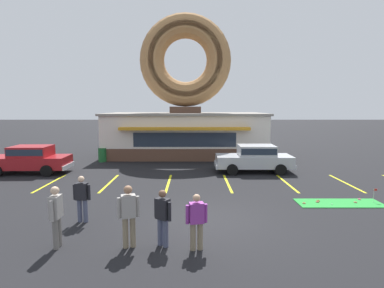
{
  "coord_description": "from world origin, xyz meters",
  "views": [
    {
      "loc": [
        -0.68,
        -9.81,
        3.85
      ],
      "look_at": [
        -0.62,
        5.0,
        2.0
      ],
      "focal_mm": 28.0,
      "sensor_mm": 36.0,
      "label": 1
    }
  ],
  "objects_px": {
    "pedestrian_leather_jacket_man": "(55,214)",
    "car_red": "(28,159)",
    "pedestrian_clipboard_woman": "(81,197)",
    "pedestrian_blue_sweater_man": "(162,215)",
    "pedestrian_beanie_man": "(195,220)",
    "trash_bin": "(101,155)",
    "golf_ball": "(331,204)",
    "pedestrian_hooded_kid": "(127,213)",
    "car_silver": "(253,157)",
    "putting_flag_pin": "(373,192)"
  },
  "relations": [
    {
      "from": "pedestrian_blue_sweater_man",
      "to": "pedestrian_leather_jacket_man",
      "type": "distance_m",
      "value": 2.89
    },
    {
      "from": "golf_ball",
      "to": "pedestrian_clipboard_woman",
      "type": "distance_m",
      "value": 9.36
    },
    {
      "from": "putting_flag_pin",
      "to": "pedestrian_clipboard_woman",
      "type": "distance_m",
      "value": 11.23
    },
    {
      "from": "car_silver",
      "to": "trash_bin",
      "type": "bearing_deg",
      "value": 161.43
    },
    {
      "from": "putting_flag_pin",
      "to": "pedestrian_hooded_kid",
      "type": "height_order",
      "value": "pedestrian_hooded_kid"
    },
    {
      "from": "putting_flag_pin",
      "to": "car_red",
      "type": "xyz_separation_m",
      "value": [
        -16.76,
        5.38,
        0.43
      ]
    },
    {
      "from": "pedestrian_hooded_kid",
      "to": "pedestrian_beanie_man",
      "type": "distance_m",
      "value": 1.86
    },
    {
      "from": "car_silver",
      "to": "pedestrian_hooded_kid",
      "type": "bearing_deg",
      "value": -119.49
    },
    {
      "from": "pedestrian_blue_sweater_man",
      "to": "pedestrian_hooded_kid",
      "type": "xyz_separation_m",
      "value": [
        -0.92,
        -0.08,
        0.09
      ]
    },
    {
      "from": "pedestrian_beanie_man",
      "to": "pedestrian_leather_jacket_man",
      "type": "bearing_deg",
      "value": 177.96
    },
    {
      "from": "car_silver",
      "to": "pedestrian_leather_jacket_man",
      "type": "distance_m",
      "value": 12.11
    },
    {
      "from": "car_silver",
      "to": "pedestrian_leather_jacket_man",
      "type": "xyz_separation_m",
      "value": [
        -7.39,
        -9.59,
        0.09
      ]
    },
    {
      "from": "pedestrian_blue_sweater_man",
      "to": "putting_flag_pin",
      "type": "bearing_deg",
      "value": 24.85
    },
    {
      "from": "car_red",
      "to": "pedestrian_clipboard_woman",
      "type": "relative_size",
      "value": 2.93
    },
    {
      "from": "car_red",
      "to": "trash_bin",
      "type": "relative_size",
      "value": 4.72
    },
    {
      "from": "pedestrian_blue_sweater_man",
      "to": "pedestrian_hooded_kid",
      "type": "relative_size",
      "value": 0.92
    },
    {
      "from": "putting_flag_pin",
      "to": "trash_bin",
      "type": "relative_size",
      "value": 0.56
    },
    {
      "from": "pedestrian_leather_jacket_man",
      "to": "pedestrian_beanie_man",
      "type": "relative_size",
      "value": 1.11
    },
    {
      "from": "pedestrian_hooded_kid",
      "to": "trash_bin",
      "type": "relative_size",
      "value": 1.79
    },
    {
      "from": "car_red",
      "to": "pedestrian_clipboard_woman",
      "type": "height_order",
      "value": "car_red"
    },
    {
      "from": "pedestrian_hooded_kid",
      "to": "pedestrian_clipboard_woman",
      "type": "height_order",
      "value": "pedestrian_hooded_kid"
    },
    {
      "from": "trash_bin",
      "to": "pedestrian_clipboard_woman",
      "type": "bearing_deg",
      "value": -76.61
    },
    {
      "from": "pedestrian_hooded_kid",
      "to": "pedestrian_leather_jacket_man",
      "type": "bearing_deg",
      "value": -179.81
    },
    {
      "from": "golf_ball",
      "to": "pedestrian_clipboard_woman",
      "type": "bearing_deg",
      "value": -169.65
    },
    {
      "from": "pedestrian_blue_sweater_man",
      "to": "pedestrian_beanie_man",
      "type": "distance_m",
      "value": 0.96
    },
    {
      "from": "car_red",
      "to": "pedestrian_beanie_man",
      "type": "distance_m",
      "value": 13.37
    },
    {
      "from": "pedestrian_leather_jacket_man",
      "to": "pedestrian_beanie_man",
      "type": "height_order",
      "value": "pedestrian_leather_jacket_man"
    },
    {
      "from": "car_silver",
      "to": "pedestrian_clipboard_woman",
      "type": "xyz_separation_m",
      "value": [
        -7.37,
        -7.75,
        -0.01
      ]
    },
    {
      "from": "putting_flag_pin",
      "to": "pedestrian_leather_jacket_man",
      "type": "distance_m",
      "value": 11.74
    },
    {
      "from": "putting_flag_pin",
      "to": "pedestrian_beanie_man",
      "type": "height_order",
      "value": "pedestrian_beanie_man"
    },
    {
      "from": "pedestrian_blue_sweater_man",
      "to": "car_red",
      "type": "bearing_deg",
      "value": 133.13
    },
    {
      "from": "putting_flag_pin",
      "to": "trash_bin",
      "type": "xyz_separation_m",
      "value": [
        -13.69,
        9.08,
        0.06
      ]
    },
    {
      "from": "pedestrian_clipboard_woman",
      "to": "pedestrian_blue_sweater_man",
      "type": "bearing_deg",
      "value": -31.46
    },
    {
      "from": "pedestrian_hooded_kid",
      "to": "pedestrian_beanie_man",
      "type": "xyz_separation_m",
      "value": [
        1.85,
        -0.14,
        -0.13
      ]
    },
    {
      "from": "golf_ball",
      "to": "pedestrian_clipboard_woman",
      "type": "height_order",
      "value": "pedestrian_clipboard_woman"
    },
    {
      "from": "car_silver",
      "to": "golf_ball",
      "type": "bearing_deg",
      "value": -73.5
    },
    {
      "from": "car_red",
      "to": "pedestrian_clipboard_woman",
      "type": "xyz_separation_m",
      "value": [
        5.72,
        -7.41,
        -0.01
      ]
    },
    {
      "from": "pedestrian_blue_sweater_man",
      "to": "pedestrian_clipboard_woman",
      "type": "distance_m",
      "value": 3.36
    },
    {
      "from": "car_silver",
      "to": "pedestrian_leather_jacket_man",
      "type": "relative_size",
      "value": 2.66
    },
    {
      "from": "car_red",
      "to": "pedestrian_beanie_man",
      "type": "height_order",
      "value": "car_red"
    },
    {
      "from": "golf_ball",
      "to": "pedestrian_beanie_man",
      "type": "distance_m",
      "value": 6.55
    },
    {
      "from": "pedestrian_clipboard_woman",
      "to": "putting_flag_pin",
      "type": "bearing_deg",
      "value": 10.44
    },
    {
      "from": "car_red",
      "to": "pedestrian_hooded_kid",
      "type": "relative_size",
      "value": 2.64
    },
    {
      "from": "golf_ball",
      "to": "car_silver",
      "type": "height_order",
      "value": "car_silver"
    },
    {
      "from": "putting_flag_pin",
      "to": "pedestrian_leather_jacket_man",
      "type": "xyz_separation_m",
      "value": [
        -11.07,
        -3.88,
        0.52
      ]
    },
    {
      "from": "pedestrian_leather_jacket_man",
      "to": "car_red",
      "type": "bearing_deg",
      "value": 121.61
    },
    {
      "from": "putting_flag_pin",
      "to": "pedestrian_beanie_man",
      "type": "bearing_deg",
      "value": -151.02
    },
    {
      "from": "golf_ball",
      "to": "pedestrian_beanie_man",
      "type": "bearing_deg",
      "value": -145.79
    },
    {
      "from": "car_red",
      "to": "pedestrian_hooded_kid",
      "type": "xyz_separation_m",
      "value": [
        7.67,
        -9.25,
        0.1
      ]
    },
    {
      "from": "putting_flag_pin",
      "to": "car_silver",
      "type": "relative_size",
      "value": 0.12
    }
  ]
}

